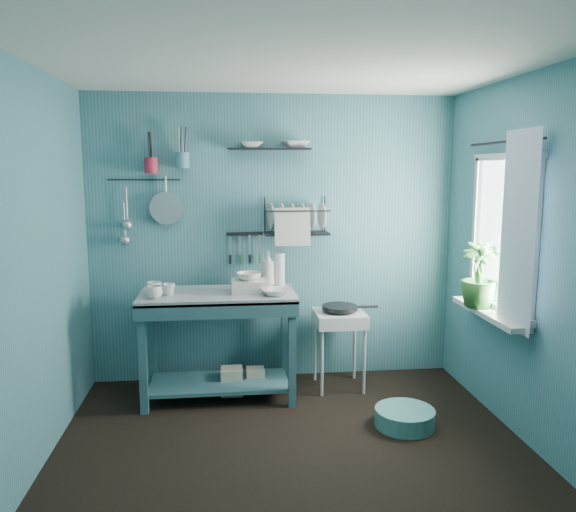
{
  "coord_description": "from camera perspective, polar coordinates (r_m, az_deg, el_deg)",
  "views": [
    {
      "loc": [
        -0.42,
        -3.39,
        1.86
      ],
      "look_at": [
        0.05,
        0.85,
        1.2
      ],
      "focal_mm": 35.0,
      "sensor_mm": 36.0,
      "label": 1
    }
  ],
  "objects": [
    {
      "name": "utensil_cup_magenta",
      "position": [
        4.85,
        -13.73,
        8.93
      ],
      "size": [
        0.11,
        0.11,
        0.13
      ],
      "primitive_type": "cylinder",
      "color": "#A61E35",
      "rests_on": "wall_back"
    },
    {
      "name": "hook_rail",
      "position": [
        4.91,
        -14.46,
        7.52
      ],
      "size": [
        0.6,
        0.01,
        0.01
      ],
      "primitive_type": "cylinder",
      "rotation": [
        0.0,
        1.57,
        0.0
      ],
      "color": "black",
      "rests_on": "wall_back"
    },
    {
      "name": "ladle_inner",
      "position": [
        4.94,
        -16.29,
        3.54
      ],
      "size": [
        0.01,
        0.01,
        0.3
      ],
      "primitive_type": "cylinder",
      "color": "#ACAEB5",
      "rests_on": "wall_back"
    },
    {
      "name": "wall_right",
      "position": [
        4.0,
        24.16,
        -0.76
      ],
      "size": [
        0.0,
        3.0,
        3.0
      ],
      "primitive_type": "plane",
      "rotation": [
        1.57,
        0.0,
        -1.57
      ],
      "color": "#396D76",
      "rests_on": "ground"
    },
    {
      "name": "storage_tin_large",
      "position": [
        4.83,
        -5.74,
        -12.52
      ],
      "size": [
        0.18,
        0.18,
        0.22
      ],
      "primitive_type": "cube",
      "color": "tan",
      "rests_on": "floor"
    },
    {
      "name": "mug_mid",
      "position": [
        4.51,
        -12.0,
        -3.35
      ],
      "size": [
        0.14,
        0.14,
        0.09
      ],
      "primitive_type": "imported",
      "rotation": [
        0.0,
        0.0,
        0.52
      ],
      "color": "silver",
      "rests_on": "work_counter"
    },
    {
      "name": "curtain",
      "position": [
        4.06,
        22.29,
        2.34
      ],
      "size": [
        0.0,
        1.35,
        1.35
      ],
      "primitive_type": "plane",
      "rotation": [
        1.57,
        0.0,
        1.57
      ],
      "color": "white",
      "rests_on": "wall_right"
    },
    {
      "name": "window_glass",
      "position": [
        4.36,
        21.13,
        2.14
      ],
      "size": [
        0.0,
        1.1,
        1.1
      ],
      "primitive_type": "plane",
      "rotation": [
        1.57,
        0.0,
        1.57
      ],
      "color": "white",
      "rests_on": "wall_right"
    },
    {
      "name": "floor_basin",
      "position": [
        4.35,
        11.78,
        -15.78
      ],
      "size": [
        0.44,
        0.44,
        0.13
      ],
      "primitive_type": "cylinder",
      "color": "teal",
      "rests_on": "floor"
    },
    {
      "name": "floor",
      "position": [
        3.89,
        0.7,
        -19.77
      ],
      "size": [
        3.2,
        3.2,
        0.0
      ],
      "primitive_type": "plane",
      "color": "black",
      "rests_on": "ground"
    },
    {
      "name": "wall_back",
      "position": [
        4.95,
        -1.41,
        1.71
      ],
      "size": [
        3.2,
        0.0,
        3.2
      ],
      "primitive_type": "plane",
      "rotation": [
        1.57,
        0.0,
        0.0
      ],
      "color": "#396D76",
      "rests_on": "ground"
    },
    {
      "name": "mug_left",
      "position": [
        4.42,
        -13.42,
        -3.6
      ],
      "size": [
        0.12,
        0.12,
        0.1
      ],
      "primitive_type": "imported",
      "color": "silver",
      "rests_on": "work_counter"
    },
    {
      "name": "dish_rack",
      "position": [
        4.81,
        0.88,
        4.09
      ],
      "size": [
        0.57,
        0.3,
        0.32
      ],
      "primitive_type": "cube",
      "rotation": [
        0.0,
        0.0,
        -0.12
      ],
      "color": "black",
      "rests_on": "wall_back"
    },
    {
      "name": "colander",
      "position": [
        4.88,
        -12.25,
        4.79
      ],
      "size": [
        0.28,
        0.03,
        0.28
      ],
      "primitive_type": "cylinder",
      "rotation": [
        1.54,
        0.0,
        0.0
      ],
      "color": "#ACAEB5",
      "rests_on": "wall_back"
    },
    {
      "name": "water_bottle",
      "position": [
        4.76,
        -0.87,
        -1.36
      ],
      "size": [
        0.09,
        0.09,
        0.28
      ],
      "primitive_type": "cylinder",
      "color": "silver",
      "rests_on": "work_counter"
    },
    {
      "name": "hotplate_stand",
      "position": [
        4.89,
        5.21,
        -9.45
      ],
      "size": [
        0.46,
        0.46,
        0.67
      ],
      "primitive_type": "cube",
      "rotation": [
        0.0,
        0.0,
        -0.1
      ],
      "color": "beige",
      "rests_on": "floor"
    },
    {
      "name": "wall_front",
      "position": [
        2.03,
        6.04,
        -8.72
      ],
      "size": [
        3.2,
        0.0,
        3.2
      ],
      "primitive_type": "plane",
      "rotation": [
        -1.57,
        0.0,
        0.0
      ],
      "color": "#396D76",
      "rests_on": "ground"
    },
    {
      "name": "soap_bottle",
      "position": [
        4.73,
        -2.05,
        -1.31
      ],
      "size": [
        0.12,
        0.12,
        0.3
      ],
      "primitive_type": "imported",
      "color": "#BBB5AB",
      "rests_on": "work_counter"
    },
    {
      "name": "counter_bowl",
      "position": [
        4.42,
        -1.31,
        -3.67
      ],
      "size": [
        0.22,
        0.22,
        0.05
      ],
      "primitive_type": "imported",
      "color": "silver",
      "rests_on": "work_counter"
    },
    {
      "name": "wall_left",
      "position": [
        3.64,
        -25.13,
        -1.69
      ],
      "size": [
        0.0,
        3.0,
        3.0
      ],
      "primitive_type": "plane",
      "rotation": [
        1.57,
        0.0,
        1.57
      ],
      "color": "#396D76",
      "rests_on": "ground"
    },
    {
      "name": "storage_tin_small",
      "position": [
        4.86,
        -3.33,
        -12.45
      ],
      "size": [
        0.15,
        0.15,
        0.2
      ],
      "primitive_type": "cube",
      "color": "tan",
      "rests_on": "floor"
    },
    {
      "name": "curtain_rod",
      "position": [
        4.32,
        21.07,
        10.74
      ],
      "size": [
        0.02,
        1.05,
        0.02
      ],
      "primitive_type": "cylinder",
      "rotation": [
        1.57,
        0.0,
        0.0
      ],
      "color": "black",
      "rests_on": "wall_right"
    },
    {
      "name": "utensil_cup_teal",
      "position": [
        4.82,
        -10.65,
        9.53
      ],
      "size": [
        0.11,
        0.11,
        0.13
      ],
      "primitive_type": "cylinder",
      "color": "teal",
      "rests_on": "wall_back"
    },
    {
      "name": "mug_right",
      "position": [
        4.58,
        -13.43,
        -3.18
      ],
      "size": [
        0.17,
        0.17,
        0.1
      ],
      "primitive_type": "imported",
      "rotation": [
        0.0,
        0.0,
        1.05
      ],
      "color": "silver",
      "rests_on": "work_counter"
    },
    {
      "name": "ceiling",
      "position": [
        3.48,
        0.78,
        19.4
      ],
      "size": [
        3.2,
        3.2,
        0.0
      ],
      "primitive_type": "plane",
      "rotation": [
        3.14,
        0.0,
        0.0
      ],
      "color": "silver",
      "rests_on": "ground"
    },
    {
      "name": "windowsill",
      "position": [
        4.42,
        19.72,
        -5.47
      ],
      "size": [
        0.16,
        0.95,
        0.04
      ],
      "primitive_type": "cube",
      "color": "beige",
      "rests_on": "wall_right"
    },
    {
      "name": "frying_pan",
      "position": [
        4.79,
        5.27,
        -5.23
      ],
      "size": [
        0.3,
        0.3,
        0.03
      ],
      "primitive_type": "cylinder",
      "color": "black",
      "rests_on": "hotplate_stand"
    },
    {
      "name": "shelf_bowl_left",
      "position": [
        4.8,
        -3.69,
        10.83
      ],
      "size": [
        0.23,
        0.23,
        0.05
      ],
      "primitive_type": "imported",
      "rotation": [
        0.0,
        0.0,
        -0.12
      ],
      "color": "silver",
      "rests_on": "upper_shelf"
    },
    {
      "name": "shelf_bowl_right",
      "position": [
        4.83,
        0.76,
        11.1
      ],
      "size": [
        0.26,
        0.26,
        0.06
      ],
      "primitive_type": "imported",
      "rotation": [
        0.0,
        0.0,
        0.13
      ],
      "color": "silver",
      "rests_on": "upper_shelf"
    },
    {
      "name": "upper_shelf",
      "position": [
        4.81,
        -1.85,
        10.81
      ],
      "size": [
        0.72,
        0.27,
        0.01
      ],
      "primitive_type": "cube",
      "rotation": [
        0.0,
        0.0,
        -0.13
      ],
      "color": "black",
      "rests_on": "wall_back"
    },
    {
      "name": "work_counter",
      "position": [
        4.67,
        -7.04,
        -8.98
      ],
      "size": [
        1.34,
        0.84,
        0.88
      ],
      "primitive_type": "cube",
      "rotation": [
        0.0,
        0.0,
        0.18
      ],
      "color": "#2D565E",
      "rests_on": "floor"
    },
    {
      "name": "knife_strip",
      "position": [
        4.89,
        -4.43,
        2.26
      ],
      "size": [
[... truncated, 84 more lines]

